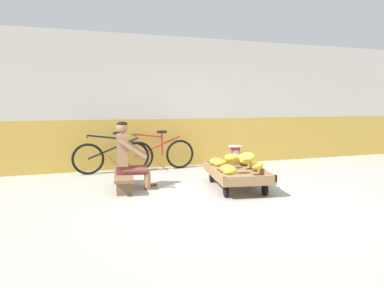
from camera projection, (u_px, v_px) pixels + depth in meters
The scene contains 10 objects.
ground_plane at pixel (235, 198), 5.05m from camera, with size 80.00×80.00×0.00m, color #A39E93.
back_wall at pixel (182, 103), 7.63m from camera, with size 16.00×0.30×2.91m.
banana_cart at pixel (236, 174), 5.60m from camera, with size 1.04×1.55×0.36m.
banana_pile at pixel (236, 162), 5.57m from camera, with size 0.99×1.30×0.27m.
low_bench at pixel (123, 178), 5.54m from camera, with size 0.39×1.12×0.27m.
vendor_seated at pixel (128, 156), 5.51m from camera, with size 0.71×0.53×1.14m.
plastic_crate at pixel (235, 167), 6.68m from camera, with size 0.36×0.28×0.30m.
weighing_scale at pixel (235, 153), 6.64m from camera, with size 0.30×0.30×0.29m.
bicycle_near_left at pixel (114, 156), 6.82m from camera, with size 1.66×0.48×0.86m.
bicycle_far_left at pixel (157, 154), 7.14m from camera, with size 1.66×0.48×0.86m.
Camera 1 is at (-2.14, -4.47, 1.42)m, focal length 30.87 mm.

